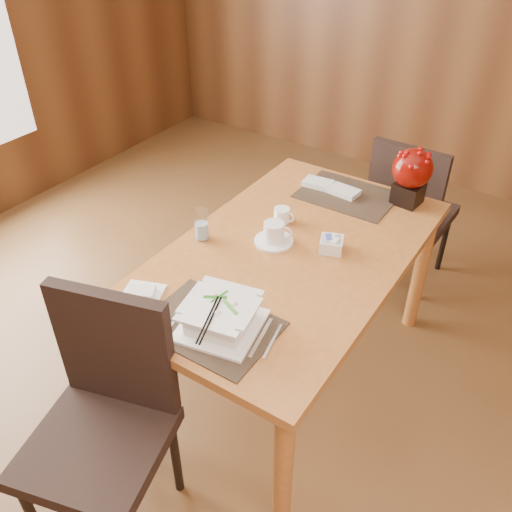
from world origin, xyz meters
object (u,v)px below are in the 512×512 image
Objects in this scene: creamer_jug at (282,215)px; bread_plate at (142,295)px; sugar_caddy at (331,245)px; far_chair at (408,207)px; soup_setting at (220,316)px; coffee_cup at (274,234)px; berry_decor at (412,173)px; water_glass at (201,224)px; near_chair at (105,409)px; dining_table at (289,269)px.

creamer_jug is 0.75m from bread_plate.
far_chair is (0.04, 0.92, -0.26)m from sugar_caddy.
soup_setting is 0.56m from coffee_cup.
berry_decor reaches higher than soup_setting.
coffee_cup is 0.61× the size of berry_decor.
berry_decor is (0.35, 0.63, 0.11)m from coffee_cup.
coffee_cup is at bearing 68.42° from bread_plate.
creamer_jug is (0.22, 0.30, -0.04)m from water_glass.
water_glass reaches higher than creamer_jug.
berry_decor is (0.23, 1.18, 0.10)m from soup_setting.
soup_setting is 0.51m from near_chair.
coffee_cup is 0.17m from creamer_jug.
near_chair reaches higher than bread_plate.
soup_setting is 0.35× the size of far_chair.
far_chair is (0.50, 1.57, -0.24)m from bread_plate.
water_glass is at bearing 96.17° from bread_plate.
berry_decor is at bearing 57.89° from near_chair.
sugar_caddy is (0.50, 0.23, -0.04)m from water_glass.
far_chair is (0.18, 1.01, -0.14)m from dining_table.
water_glass is at bearing -160.17° from dining_table.
berry_decor is at bearing 60.64° from coffee_cup.
near_chair is 1.96m from far_chair.
far_chair is (-0.09, 0.37, -0.39)m from berry_decor.
near_chair is (-0.05, -1.08, -0.24)m from creamer_jug.
berry_decor reaches higher than near_chair.
far_chair reaches higher than coffee_cup.
near_chair is (0.12, -0.35, -0.21)m from bread_plate.
sugar_caddy reaches higher than bread_plate.
far_chair reaches higher than soup_setting.
bread_plate is at bearing -119.44° from dining_table.
water_glass is 1.54× the size of sugar_caddy.
bread_plate is 0.16× the size of far_chair.
bread_plate is (-0.35, -0.02, -0.05)m from soup_setting.
sugar_caddy is at bearing -15.25° from creamer_jug.
water_glass is 0.44m from bread_plate.
bread_plate is 1.67m from far_chair.
near_chair is at bearing -106.47° from berry_decor.
coffee_cup is at bearing -70.40° from creamer_jug.
near_chair is (0.17, -0.78, -0.27)m from water_glass.
near_chair reaches higher than coffee_cup.
coffee_cup is at bearing -160.42° from sugar_caddy.
water_glass reaches higher than bread_plate.
soup_setting is 2.12× the size of bread_plate.
far_chair is (0.33, 0.84, -0.27)m from creamer_jug.
water_glass reaches higher than dining_table.
water_glass is at bearing -152.18° from coffee_cup.
sugar_caddy is at bearing 19.58° from coffee_cup.
berry_decor is 0.28× the size of near_chair.
bread_plate is (-0.58, -1.20, -0.15)m from berry_decor.
far_chair is at bearing 68.64° from creamer_jug.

